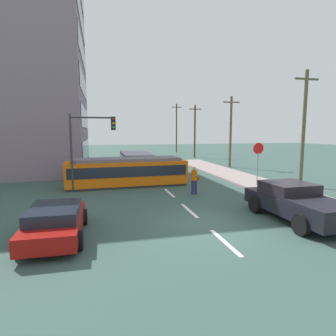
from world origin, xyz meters
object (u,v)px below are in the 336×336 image
object	(u,v)px
stop_sign	(258,155)
parked_sedan_mid	(81,171)
city_bus	(136,161)
pickup_truck_parked	(296,202)
traffic_light_mast	(90,138)
utility_pole_distant	(176,127)
parked_sedan_near	(56,221)
utility_pole_near	(304,127)
pedestrian_crossing	(194,179)
utility_pole_mid	(231,131)
streetcar_tram	(127,171)
utility_pole_far	(195,130)

from	to	relation	value
stop_sign	parked_sedan_mid	bearing A→B (deg)	151.17
city_bus	pickup_truck_parked	xyz separation A→B (m)	(4.84, -15.43, -0.25)
traffic_light_mast	utility_pole_distant	bearing A→B (deg)	65.53
pickup_truck_parked	parked_sedan_near	size ratio (longest dim) A/B	1.18
utility_pole_near	pedestrian_crossing	bearing A→B (deg)	-175.03
utility_pole_mid	parked_sedan_mid	bearing A→B (deg)	-165.90
pickup_truck_parked	utility_pole_mid	world-z (taller)	utility_pole_mid
utility_pole_mid	utility_pole_distant	size ratio (longest dim) A/B	0.85
parked_sedan_mid	utility_pole_distant	size ratio (longest dim) A/B	0.47
streetcar_tram	traffic_light_mast	size ratio (longest dim) A/B	1.71
stop_sign	traffic_light_mast	distance (m)	11.11
parked_sedan_near	city_bus	bearing A→B (deg)	72.49
utility_pole_far	utility_pole_near	bearing A→B (deg)	-89.67
city_bus	utility_pole_distant	world-z (taller)	utility_pole_distant
stop_sign	utility_pole_far	bearing A→B (deg)	82.17
city_bus	stop_sign	bearing A→B (deg)	-49.82
traffic_light_mast	utility_pole_far	bearing A→B (deg)	55.84
parked_sedan_near	utility_pole_far	xyz separation A→B (m)	(14.96, 28.48, 3.32)
utility_pole_mid	utility_pole_far	size ratio (longest dim) A/B	0.98
city_bus	parked_sedan_mid	size ratio (longest dim) A/B	1.30
streetcar_tram	utility_pole_far	xyz separation A→B (m)	(11.59, 19.22, 2.94)
parked_sedan_mid	stop_sign	xyz separation A→B (m)	(11.93, -6.57, 1.57)
traffic_light_mast	utility_pole_near	distance (m)	14.21
pickup_truck_parked	utility_pole_far	xyz separation A→B (m)	(5.34, 28.75, 3.14)
parked_sedan_near	utility_pole_mid	bearing A→B (deg)	48.62
pedestrian_crossing	utility_pole_mid	xyz separation A→B (m)	(7.88, 11.41, 2.91)
traffic_light_mast	utility_pole_distant	size ratio (longest dim) A/B	0.56
parked_sedan_mid	pickup_truck_parked	bearing A→B (deg)	-54.60
pedestrian_crossing	utility_pole_distant	distance (m)	34.26
city_bus	parked_sedan_near	world-z (taller)	city_bus
pickup_truck_parked	utility_pole_far	world-z (taller)	utility_pole_far
utility_pole_far	traffic_light_mast	bearing A→B (deg)	-124.16
parked_sedan_near	utility_pole_far	size ratio (longest dim) A/B	0.57
traffic_light_mast	utility_pole_mid	size ratio (longest dim) A/B	0.65
parked_sedan_near	streetcar_tram	bearing A→B (deg)	69.96
parked_sedan_near	traffic_light_mast	distance (m)	8.43
streetcar_tram	utility_pole_near	size ratio (longest dim) A/B	1.05
parked_sedan_near	utility_pole_distant	bearing A→B (deg)	68.80
streetcar_tram	pickup_truck_parked	world-z (taller)	streetcar_tram
utility_pole_near	utility_pole_far	size ratio (longest dim) A/B	1.04
pickup_truck_parked	utility_pole_mid	size ratio (longest dim) A/B	0.69
pedestrian_crossing	utility_pole_far	bearing A→B (deg)	71.00
traffic_light_mast	utility_pole_distant	distance (m)	33.86
stop_sign	utility_pole_mid	distance (m)	10.87
utility_pole_mid	parked_sedan_near	bearing A→B (deg)	-131.38
traffic_light_mast	utility_pole_far	xyz separation A→B (m)	(13.97, 20.59, 0.55)
stop_sign	utility_pole_distant	distance (m)	32.27
streetcar_tram	city_bus	distance (m)	6.06
parked_sedan_mid	utility_pole_mid	world-z (taller)	utility_pole_mid
pickup_truck_parked	utility_pole_near	size ratio (longest dim) A/B	0.65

